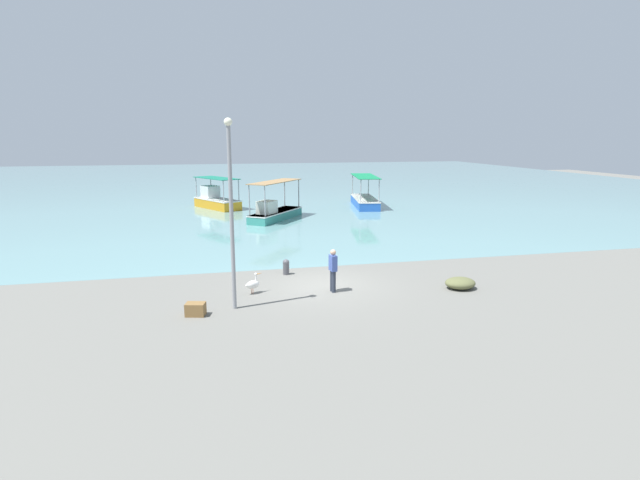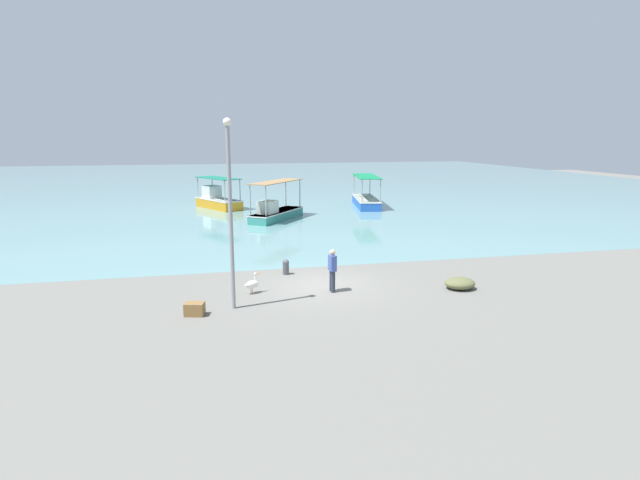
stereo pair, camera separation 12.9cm
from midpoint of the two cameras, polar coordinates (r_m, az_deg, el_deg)
ground at (r=20.27m, az=0.54°, el=-5.29°), size 120.00×120.00×0.00m
harbor_water at (r=67.28m, az=-8.79°, el=6.57°), size 110.00×90.00×0.00m
fishing_boat_far_left at (r=43.33m, az=5.36°, el=4.56°), size 2.89×6.70×2.62m
fishing_boat_far_right at (r=42.99m, az=-11.55°, el=4.51°), size 3.92×5.14×2.56m
fishing_boat_near_left at (r=36.20m, az=-5.03°, el=3.25°), size 4.61×5.51×2.78m
pelican at (r=19.42m, az=-7.56°, el=-5.00°), size 0.74×0.52×0.80m
lamp_post at (r=17.16m, az=-10.01°, el=3.86°), size 0.28×0.28×6.55m
mooring_bollard at (r=21.90m, az=-3.75°, el=-3.02°), size 0.29×0.29×0.68m
fisherman_standing at (r=19.31m, az=1.62°, el=-3.36°), size 0.27×0.42×1.69m
net_pile at (r=20.64m, az=15.87°, el=-4.78°), size 1.22×1.03×0.45m
cargo_crate at (r=17.52m, az=-13.94°, el=-7.67°), size 0.73×0.59×0.44m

